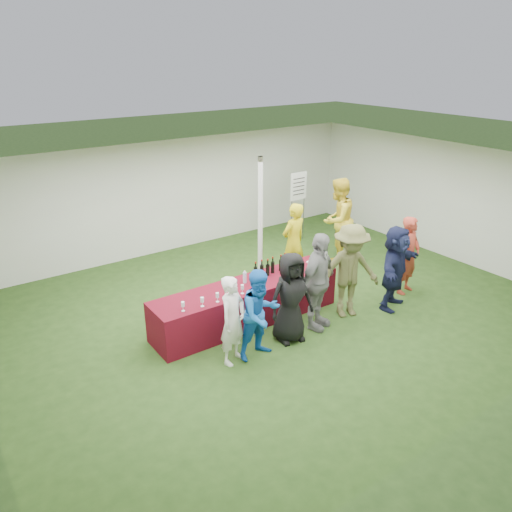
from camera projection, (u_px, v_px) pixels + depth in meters
ground at (275, 309)px, 9.60m from camera, size 60.00×60.00×0.00m
tent at (260, 222)px, 10.25m from camera, size 10.00×10.00×10.00m
serving_table at (247, 303)px, 9.05m from camera, size 3.60×0.80×0.75m
wine_bottles at (271, 268)px, 9.28m from camera, size 0.76×0.12×0.32m
wine_glasses at (234, 290)px, 8.45m from camera, size 2.79×0.13×0.16m
water_bottle at (245, 277)px, 8.93m from camera, size 0.07×0.07×0.23m
bar_towel at (314, 262)px, 9.80m from camera, size 0.25×0.18×0.03m
dump_bucket at (321, 264)px, 9.53m from camera, size 0.26×0.26×0.18m
wine_list_sign at (298, 191)px, 12.58m from camera, size 0.50×0.03×1.80m
staff_pourer at (293, 242)px, 10.55m from camera, size 0.67×0.49×1.71m
staff_back at (337, 220)px, 11.56m from camera, size 1.10×0.95×1.96m
customer_0 at (233, 320)px, 7.74m from camera, size 0.63×0.54×1.48m
customer_1 at (260, 314)px, 7.89m from camera, size 0.76×0.60×1.51m
customer_2 at (291, 298)px, 8.32m from camera, size 0.85×0.62×1.59m
customer_3 at (318, 282)px, 8.66m from camera, size 1.13×0.78×1.79m
customer_4 at (350, 271)px, 9.07m from camera, size 1.30×0.98×1.79m
customer_5 at (395, 268)px, 9.40m from camera, size 1.60×1.04×1.65m
customer_6 at (409, 255)px, 10.01m from camera, size 0.66×0.52×1.61m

